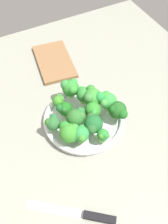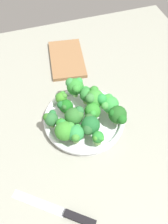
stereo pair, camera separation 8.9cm
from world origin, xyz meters
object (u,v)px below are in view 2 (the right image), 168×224
object	(u,v)px
broccoli_floret_1	(75,86)
knife	(65,213)
broccoli_floret_2	(51,119)
broccoli_floret_12	(64,129)
broccoli_floret_11	(118,115)
broccoli_floret_13	(98,138)
broccoli_floret_6	(76,134)
broccoli_floret_8	(87,94)
broccoli_floret_10	(75,116)
broccoli_floret_7	(109,104)
broccoli_floret_0	(93,112)
broccoli_floret_5	(65,107)
broccoli_floret_3	(95,98)
broccoli_floret_9	(90,125)
bowl	(84,120)
broccoli_floret_4	(61,98)
cutting_board	(67,59)

from	to	relation	value
broccoli_floret_1	knife	distance (cm)	43.81
broccoli_floret_2	broccoli_floret_12	bearing A→B (deg)	27.55
broccoli_floret_11	broccoli_floret_13	world-z (taller)	broccoli_floret_11
broccoli_floret_6	broccoli_floret_8	distance (cm)	17.54
broccoli_floret_10	broccoli_floret_7	bearing A→B (deg)	97.38
broccoli_floret_0	broccoli_floret_11	xyz separation A→B (cm)	(4.02, 7.79, -0.16)
broccoli_floret_5	broccoli_floret_12	bearing A→B (deg)	-16.46
broccoli_floret_5	broccoli_floret_6	size ratio (longest dim) A/B	0.83
broccoli_floret_3	broccoli_floret_13	bearing A→B (deg)	-15.39
broccoli_floret_3	broccoli_floret_9	distance (cm)	11.09
bowl	broccoli_floret_12	xyz separation A→B (cm)	(6.09, -8.62, 6.29)
broccoli_floret_10	knife	bearing A→B (deg)	-22.41
bowl	broccoli_floret_4	distance (cm)	11.54
broccoli_floret_10	knife	distance (cm)	30.62
broccoli_floret_5	cutting_board	xyz separation A→B (cm)	(-30.70, 8.53, -5.89)
broccoli_floret_3	broccoli_floret_10	bearing A→B (deg)	-61.42
broccoli_floret_12	broccoli_floret_3	bearing A→B (deg)	123.36
bowl	broccoli_floret_0	distance (cm)	6.43
broccoli_floret_12	broccoli_floret_6	bearing A→B (deg)	52.25
broccoli_floret_0	broccoli_floret_7	bearing A→B (deg)	100.26
cutting_board	broccoli_floret_11	bearing A→B (deg)	10.68
broccoli_floret_12	knife	bearing A→B (deg)	-15.92
broccoli_floret_2	broccoli_floret_11	size ratio (longest dim) A/B	0.83
broccoli_floret_7	broccoli_floret_10	xyz separation A→B (cm)	(1.72, -13.29, 0.36)
broccoli_floret_0	broccoli_floret_7	size ratio (longest dim) A/B	0.94
broccoli_floret_12	broccoli_floret_8	bearing A→B (deg)	136.66
broccoli_floret_2	broccoli_floret_3	world-z (taller)	broccoli_floret_3
broccoli_floret_6	broccoli_floret_11	xyz separation A→B (cm)	(-3.05, 15.90, -0.47)
bowl	broccoli_floret_6	size ratio (longest dim) A/B	4.08
broccoli_floret_7	broccoli_floret_11	size ratio (longest dim) A/B	0.97
broccoli_floret_7	cutting_board	distance (cm)	36.17
knife	broccoli_floret_8	bearing A→B (deg)	152.65
broccoli_floret_4	broccoli_floret_1	bearing A→B (deg)	110.25
bowl	broccoli_floret_5	xyz separation A→B (cm)	(-3.96, -5.65, 5.04)
broccoli_floret_6	broccoli_floret_10	world-z (taller)	broccoli_floret_10
broccoli_floret_2	broccoli_floret_12	world-z (taller)	broccoli_floret_12
broccoli_floret_9	knife	world-z (taller)	broccoli_floret_9
broccoli_floret_3	knife	xyz separation A→B (cm)	(32.40, -20.42, -8.01)
broccoli_floret_10	broccoli_floret_12	size ratio (longest dim) A/B	1.01
broccoli_floret_5	broccoli_floret_4	bearing A→B (deg)	-176.21
knife	cutting_board	size ratio (longest dim) A/B	0.91
broccoli_floret_1	broccoli_floret_11	bearing A→B (deg)	32.66
broccoli_floret_0	broccoli_floret_8	distance (cm)	8.11
broccoli_floret_4	cutting_board	size ratio (longest dim) A/B	0.21
broccoli_floret_0	broccoli_floret_2	size ratio (longest dim) A/B	1.10
broccoli_floret_2	broccoli_floret_5	size ratio (longest dim) A/B	1.05
broccoli_floret_2	broccoli_floret_10	world-z (taller)	broccoli_floret_10
broccoli_floret_13	knife	distance (cm)	25.01
broccoli_floret_7	broccoli_floret_10	world-z (taller)	broccoli_floret_10
broccoli_floret_5	knife	xyz separation A→B (cm)	(33.39, -9.62, -6.14)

